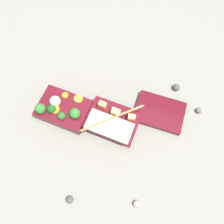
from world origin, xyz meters
TOP-DOWN VIEW (x-y plane):
  - ground_plane at (0.00, 0.00)m, footprint 3.00×3.00m
  - bento_tray_vegetable at (-0.09, -0.02)m, footprint 0.17×0.13m
  - bento_tray_rice at (0.09, -0.00)m, footprint 0.17×0.17m
  - bento_lid at (0.23, 0.10)m, footprint 0.18×0.13m
  - pebble_0 at (0.26, 0.22)m, footprint 0.03×0.03m
  - pebble_1 at (0.06, -0.28)m, footprint 0.02×0.02m
  - pebble_2 at (0.26, -0.22)m, footprint 0.02×0.02m
  - pebble_3 at (0.36, 0.16)m, footprint 0.02×0.02m

SIDE VIEW (x-z plane):
  - ground_plane at x=0.00m, z-range 0.00..0.00m
  - pebble_3 at x=0.36m, z-range -0.01..0.02m
  - pebble_2 at x=0.26m, z-range -0.01..0.02m
  - pebble_1 at x=0.06m, z-range -0.01..0.02m
  - pebble_0 at x=0.26m, z-range -0.01..0.02m
  - bento_lid at x=0.23m, z-range 0.00..0.02m
  - bento_tray_rice at x=0.09m, z-range -0.01..0.06m
  - bento_tray_vegetable at x=-0.09m, z-range -0.01..0.06m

